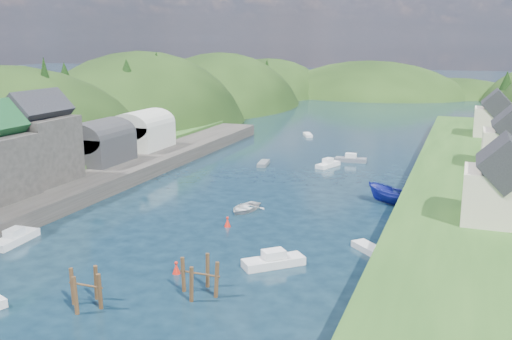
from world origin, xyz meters
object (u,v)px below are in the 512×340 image
at_px(piling_cluster_near, 86,292).
at_px(channel_buoy_far, 227,222).
at_px(piling_cluster_far, 200,280).
at_px(channel_buoy_near, 176,268).

xyz_separation_m(piling_cluster_near, channel_buoy_far, (2.45, 20.65, -0.66)).
bearing_deg(piling_cluster_far, channel_buoy_far, 105.80).
bearing_deg(piling_cluster_near, piling_cluster_far, 35.00).
height_order(piling_cluster_near, channel_buoy_near, piling_cluster_near).
bearing_deg(channel_buoy_far, piling_cluster_far, -74.20).
distance_m(channel_buoy_near, channel_buoy_far, 12.96).
height_order(channel_buoy_near, channel_buoy_far, same).
xyz_separation_m(piling_cluster_near, channel_buoy_near, (3.32, 7.72, -0.66)).
bearing_deg(channel_buoy_near, channel_buoy_far, 93.82).
relative_size(piling_cluster_near, channel_buoy_near, 3.10).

